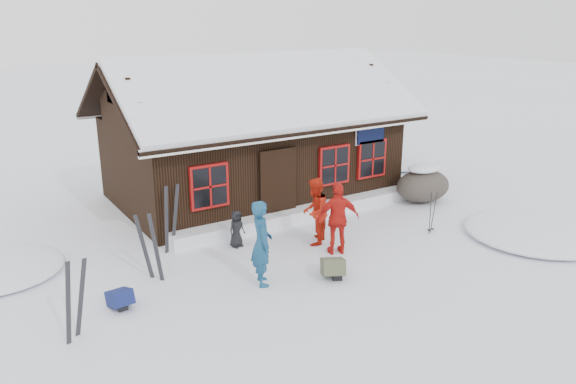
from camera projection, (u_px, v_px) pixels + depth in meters
name	position (u px, v px, depth m)	size (l,w,h in m)	color
ground	(299.00, 260.00, 13.04)	(120.00, 120.00, 0.00)	white
mountain_hut	(251.00, 146.00, 17.35)	(8.90, 6.09, 4.42)	black
snow_drift	(300.00, 214.00, 15.57)	(7.60, 0.60, 0.35)	white
snow_mounds	(312.00, 223.00, 15.39)	(20.60, 13.20, 0.48)	white
skier_teal	(262.00, 243.00, 11.64)	(0.67, 0.44, 1.84)	navy
skier_orange_left	(315.00, 212.00, 13.76)	(0.81, 0.63, 1.68)	red
skier_orange_right	(338.00, 219.00, 13.18)	(1.02, 0.43, 1.75)	red
skier_crouched	(237.00, 229.00, 13.68)	(0.46, 0.30, 0.93)	black
boulder	(423.00, 185.00, 17.05)	(1.78, 1.33, 1.04)	#463F38
ski_pair_left	(75.00, 301.00, 9.72)	(0.54, 0.25, 1.50)	black
ski_pair_mid	(150.00, 248.00, 11.90)	(0.47, 0.37, 1.53)	black
ski_pair_right	(171.00, 219.00, 13.42)	(0.54, 0.25, 1.66)	black
ski_poles	(432.00, 213.00, 14.56)	(0.21, 0.10, 1.15)	black
backpack_blue	(120.00, 301.00, 10.86)	(0.41, 0.54, 0.29)	#131C51
backpack_olive	(333.00, 270.00, 12.13)	(0.47, 0.62, 0.34)	#4B4E38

